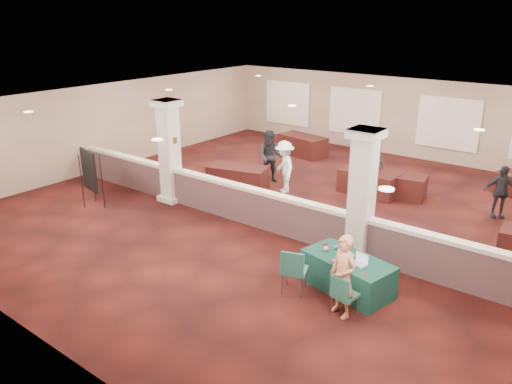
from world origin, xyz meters
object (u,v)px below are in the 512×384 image
Objects in this scene: near_table at (347,274)px; attendee_c at (500,192)px; attendee_d at (373,164)px; conf_chair_main at (343,293)px; conf_chair_side at (294,268)px; far_table_back_left at (302,145)px; easel_board at (89,171)px; attendee_b at (284,167)px; woman at (343,276)px; far_table_front_left at (238,178)px; far_table_front_center at (369,183)px; far_table_back_center at (396,185)px; attendee_a at (270,157)px.

near_table is 1.22× the size of attendee_c.
attendee_d is (-2.47, 6.50, 0.46)m from near_table.
conf_chair_side reaches higher than conf_chair_main.
near_table is 0.95× the size of far_table_back_left.
easel_board is 6.12m from attendee_b.
woman is at bearing -56.27° from near_table.
attendee_c is at bearing 88.59° from near_table.
woman is 7.95m from attendee_d.
near_table is 0.98× the size of far_table_front_left.
far_table_front_center is (-2.29, 5.87, 0.02)m from near_table.
far_table_back_left is 5.64m from far_table_back_center.
far_table_front_left is (2.56, 3.97, -0.73)m from easel_board.
woman is at bearing -23.74° from conf_chair_side.
attendee_d is at bearing 3.16° from attendee_a.
far_table_front_center is at bearing 31.37° from far_table_front_left.
conf_chair_main reaches higher than far_table_back_center.
attendee_d is at bearing 105.94° from far_table_front_center.
far_table_front_left is (-6.40, 4.58, -0.12)m from conf_chair_main.
conf_chair_main is 0.33m from woman.
attendee_c is at bearing 19.69° from far_table_front_left.
far_table_front_left is 0.98× the size of far_table_back_left.
far_table_back_left is (-6.98, 9.50, -0.44)m from woman.
attendee_c is at bearing 97.97° from woman.
easel_board is (-8.56, -0.37, 0.76)m from near_table.
attendee_b is at bearing -148.23° from far_table_back_center.
conf_chair_side is 7.55m from attendee_c.
woman reaches higher than conf_chair_side.
attendee_c reaches higher than conf_chair_side.
far_table_front_left is 1.13× the size of attendee_b.
far_table_front_center is 2.83m from attendee_b.
conf_chair_side is 7.54m from attendee_d.
easel_board is 8.87m from far_table_front_center.
attendee_b is at bearing 63.01° from easel_board.
attendee_d is (3.12, 1.62, -0.09)m from attendee_a.
easel_board reaches higher than conf_chair_side.
far_table_back_left is at bearing 153.65° from attendee_b.
attendee_b is (-4.96, 5.21, 0.02)m from woman.
far_table_back_left is (-4.32, 2.71, 0.02)m from far_table_front_center.
attendee_a is (-4.10, -1.32, 0.55)m from far_table_back_center.
far_table_front_center is at bearing 82.20° from conf_chair_side.
attendee_d reaches higher than far_table_back_center.
attendee_a reaches higher than conf_chair_side.
far_table_back_left is (-5.79, 9.43, -0.20)m from conf_chair_side.
conf_chair_side is at bearing -74.50° from attendee_a.
woman is 0.97× the size of attendee_b.
far_table_back_left is 4.76m from attendee_b.
conf_chair_main is at bearing -68.58° from attendee_a.
far_table_back_center is (5.12, -2.37, -0.04)m from far_table_back_left.
far_table_front_center reaches higher than far_table_back_center.
conf_chair_main is at bearing 114.66° from attendee_d.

